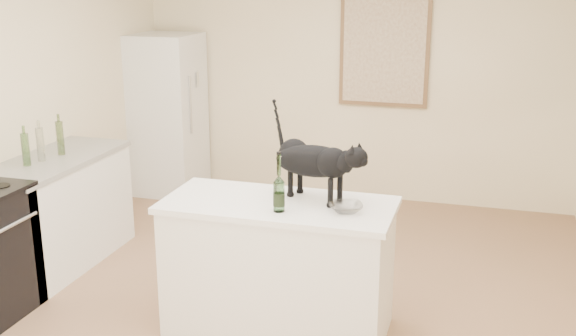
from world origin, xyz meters
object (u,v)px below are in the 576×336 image
(wine_bottle, at_px, (279,186))
(glass_bowl, at_px, (346,208))
(fridge, at_px, (167,114))
(black_cat, at_px, (314,165))

(wine_bottle, relative_size, glass_bowl, 1.60)
(fridge, distance_m, glass_bowl, 3.61)
(black_cat, distance_m, wine_bottle, 0.33)
(wine_bottle, bearing_deg, glass_bowl, 15.36)
(fridge, distance_m, black_cat, 3.32)
(black_cat, bearing_deg, wine_bottle, -93.08)
(wine_bottle, bearing_deg, black_cat, 62.82)
(fridge, bearing_deg, black_cat, -47.18)
(wine_bottle, distance_m, glass_bowl, 0.44)
(wine_bottle, height_order, glass_bowl, wine_bottle)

